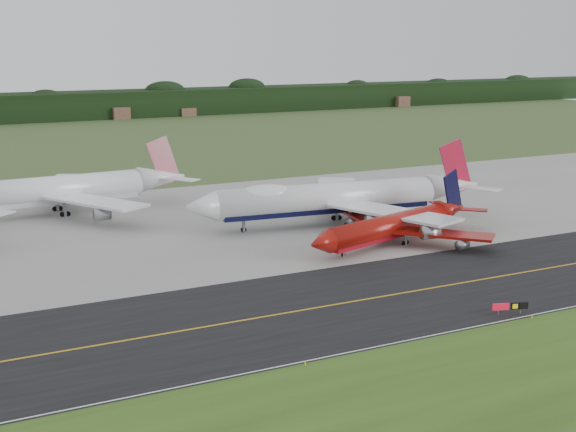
% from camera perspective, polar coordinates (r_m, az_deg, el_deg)
% --- Properties ---
extents(ground, '(600.00, 600.00, 0.00)m').
position_cam_1_polar(ground, '(121.37, 8.46, -4.69)').
color(ground, '#3B4E24').
rests_on(ground, ground).
extents(taxiway, '(400.00, 32.00, 0.02)m').
position_cam_1_polar(taxiway, '(118.30, 9.58, -5.18)').
color(taxiway, black).
rests_on(taxiway, ground).
extents(apron, '(400.00, 78.00, 0.01)m').
position_cam_1_polar(apron, '(164.06, -1.90, -0.03)').
color(apron, gray).
rests_on(apron, ground).
extents(taxiway_centreline, '(400.00, 0.40, 0.00)m').
position_cam_1_polar(taxiway_centreline, '(118.29, 9.58, -5.17)').
color(taxiway_centreline, orange).
rests_on(taxiway_centreline, taxiway).
extents(taxiway_edge_line, '(400.00, 0.25, 0.00)m').
position_cam_1_polar(taxiway_edge_line, '(106.97, 14.56, -7.33)').
color(taxiway_edge_line, silver).
rests_on(taxiway_edge_line, taxiway).
extents(horizon_treeline, '(700.00, 25.00, 12.00)m').
position_cam_1_polar(horizon_treeline, '(375.20, -16.70, 7.37)').
color(horizon_treeline, black).
rests_on(horizon_treeline, ground).
extents(jet_ba_747, '(62.28, 51.29, 15.65)m').
position_cam_1_polar(jet_ba_747, '(156.44, 3.52, 1.32)').
color(jet_ba_747, silver).
rests_on(jet_ba_747, ground).
extents(jet_red_737, '(41.20, 32.79, 11.33)m').
position_cam_1_polar(jet_red_737, '(143.61, 7.66, -0.67)').
color(jet_red_737, maroon).
rests_on(jet_red_737, ground).
extents(jet_star_tail, '(56.31, 47.12, 14.86)m').
position_cam_1_polar(jet_star_tail, '(172.16, -15.98, 1.76)').
color(jet_star_tail, white).
rests_on(jet_star_tail, ground).
extents(taxiway_sign, '(4.72, 1.71, 1.64)m').
position_cam_1_polar(taxiway_sign, '(110.00, 15.52, -6.22)').
color(taxiway_sign, slate).
rests_on(taxiway_sign, ground).
extents(edge_marker_left, '(0.16, 0.16, 0.50)m').
position_cam_1_polar(edge_marker_left, '(90.70, 1.23, -10.43)').
color(edge_marker_left, yellow).
rests_on(edge_marker_left, ground).
extents(edge_marker_center, '(0.16, 0.16, 0.50)m').
position_cam_1_polar(edge_marker_center, '(109.58, 16.95, -6.88)').
color(edge_marker_center, yellow).
rests_on(edge_marker_center, ground).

